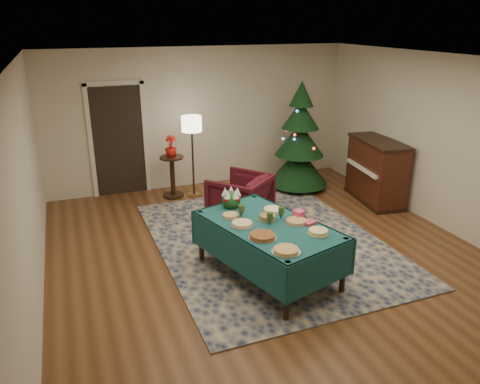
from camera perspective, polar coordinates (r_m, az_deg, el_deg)
name	(u,v)px	position (r m, az deg, el deg)	size (l,w,h in m)	color
room_shell	(275,168)	(6.11, 4.34, 2.90)	(7.00, 7.00, 7.00)	#593319
doorway	(118,138)	(9.04, -14.62, 6.41)	(1.08, 0.04, 2.16)	black
rug	(268,241)	(7.14, 3.40, -6.01)	(3.20, 4.20, 0.02)	#132149
buffet_table	(268,235)	(5.99, 3.46, -5.22)	(1.62, 2.15, 0.74)	black
platter_0	(286,250)	(5.25, 5.64, -7.10)	(0.33, 0.33, 0.05)	silver
platter_1	(318,232)	(5.71, 9.49, -4.85)	(0.27, 0.27, 0.06)	silver
platter_2	(262,236)	(5.55, 2.75, -5.40)	(0.35, 0.35, 0.05)	silver
platter_3	(296,221)	(5.99, 6.89, -3.57)	(0.30, 0.30, 0.04)	silver
platter_4	(242,224)	(5.86, 0.25, -3.94)	(0.30, 0.30, 0.05)	silver
platter_5	(267,218)	(6.02, 3.36, -3.16)	(0.24, 0.24, 0.07)	silver
platter_6	(273,210)	(6.31, 4.06, -2.19)	(0.29, 0.29, 0.04)	silver
platter_7	(231,216)	(6.11, -1.16, -2.90)	(0.24, 0.24, 0.04)	silver
goblet_0	(241,211)	(6.07, 0.14, -2.34)	(0.08, 0.08, 0.17)	#2D471E
goblet_1	(281,213)	(6.03, 5.04, -2.57)	(0.08, 0.08, 0.17)	#2D471E
goblet_2	(270,219)	(5.85, 3.64, -3.26)	(0.08, 0.08, 0.17)	#2D471E
napkin_stack	(308,222)	(5.98, 8.35, -3.68)	(0.15, 0.15, 0.04)	#D63B5E
gift_box	(299,214)	(6.13, 7.18, -2.70)	(0.12, 0.12, 0.10)	#F1436D
centerpiece	(231,198)	(6.39, -1.06, -0.76)	(0.27, 0.27, 0.31)	#1E4C1E
armchair	(240,196)	(7.67, 0.01, -0.50)	(0.86, 0.81, 0.89)	#450E18
floor_lamp	(192,129)	(8.64, -5.90, 7.68)	(0.37, 0.37, 1.52)	#A57F3F
side_table	(173,177)	(8.87, -8.22, 1.79)	(0.44, 0.44, 0.79)	black
potted_plant	(171,151)	(8.72, -8.39, 4.99)	(0.22, 0.39, 0.22)	#B7170D
christmas_tree	(299,142)	(9.14, 7.27, 6.10)	(1.30, 1.30, 2.11)	black
piano	(376,172)	(8.87, 16.27, 2.40)	(0.78, 1.40, 1.15)	black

